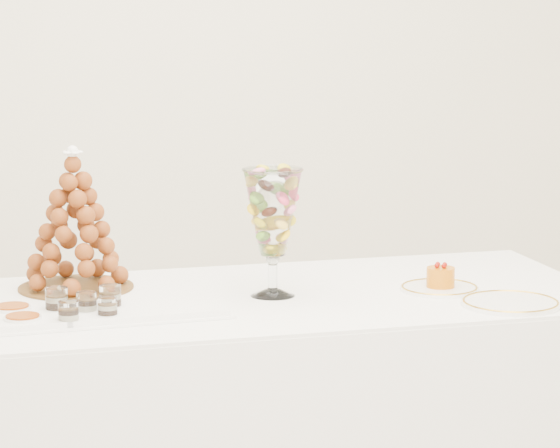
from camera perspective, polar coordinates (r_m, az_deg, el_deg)
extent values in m
cube|color=white|center=(5.17, -5.17, 7.92)|extent=(4.50, 0.04, 2.80)
cube|color=white|center=(3.64, -2.45, -9.28)|extent=(2.08, 0.88, 0.77)
cube|color=white|center=(3.53, -2.50, -3.29)|extent=(2.07, 0.87, 0.01)
cube|color=white|center=(3.48, -8.52, -3.32)|extent=(0.70, 0.54, 0.02)
cylinder|color=white|center=(3.55, -0.31, -2.94)|extent=(0.12, 0.12, 0.02)
cylinder|color=white|center=(3.54, -0.32, -2.14)|extent=(0.03, 0.03, 0.08)
sphere|color=white|center=(3.53, -0.32, -1.48)|extent=(0.04, 0.04, 0.04)
cylinder|color=white|center=(3.64, 6.87, -2.78)|extent=(0.21, 0.21, 0.01)
cylinder|color=white|center=(3.50, 9.89, -3.38)|extent=(0.26, 0.26, 0.01)
cylinder|color=white|center=(3.36, -9.58, -3.35)|extent=(0.07, 0.07, 0.08)
cylinder|color=white|center=(3.34, -8.32, -3.49)|extent=(0.06, 0.06, 0.07)
cylinder|color=white|center=(3.38, -7.31, -3.25)|extent=(0.07, 0.07, 0.07)
cylinder|color=white|center=(3.25, -9.09, -3.89)|extent=(0.06, 0.06, 0.07)
cylinder|color=white|center=(3.29, -7.43, -3.70)|extent=(0.06, 0.06, 0.07)
cylinder|color=white|center=(3.38, -11.45, -3.75)|extent=(0.09, 0.09, 0.03)
cylinder|color=white|center=(3.28, -11.01, -4.17)|extent=(0.09, 0.09, 0.03)
cylinder|color=brown|center=(3.58, -8.77, -2.71)|extent=(0.31, 0.31, 0.01)
cone|color=brown|center=(3.55, -8.85, 0.24)|extent=(0.26, 0.26, 0.37)
sphere|color=white|center=(3.52, -8.92, 3.03)|extent=(0.04, 0.04, 0.04)
cylinder|color=#CD6909|center=(3.64, 6.92, -2.28)|extent=(0.08, 0.08, 0.05)
sphere|color=#8E0D05|center=(3.64, 7.10, -1.74)|extent=(0.01, 0.01, 0.01)
sphere|color=#8E0D05|center=(3.64, 6.81, -1.73)|extent=(0.01, 0.01, 0.01)
sphere|color=#8E0D05|center=(3.62, 6.76, -1.79)|extent=(0.01, 0.01, 0.01)
sphere|color=#8E0D05|center=(3.62, 7.06, -1.80)|extent=(0.01, 0.01, 0.01)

